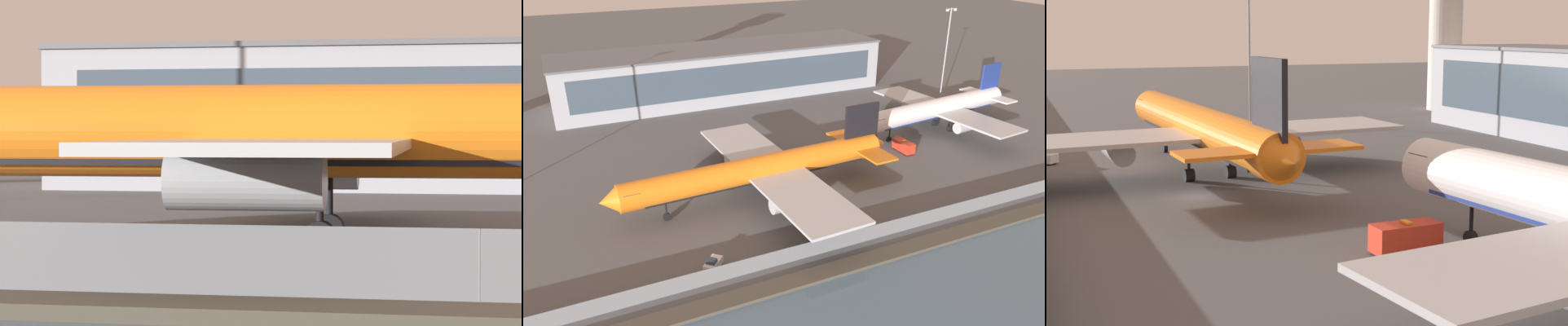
% 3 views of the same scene
% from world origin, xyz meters
% --- Properties ---
extents(ground_plane, '(500.00, 500.00, 0.00)m').
position_xyz_m(ground_plane, '(0.00, 0.00, 0.00)').
color(ground_plane, '#565659').
extents(cargo_jet_orange, '(52.56, 45.51, 14.03)m').
position_xyz_m(cargo_jet_orange, '(-10.17, 3.27, 5.35)').
color(cargo_jet_orange, orange).
rests_on(cargo_jet_orange, ground).
extents(ops_van, '(2.21, 5.24, 2.48)m').
position_xyz_m(ops_van, '(24.15, 9.65, 1.28)').
color(ops_van, red).
rests_on(ops_van, ground).
extents(apron_light_mast_apron_east, '(3.20, 0.40, 25.03)m').
position_xyz_m(apron_light_mast_apron_east, '(-53.67, 23.32, 13.83)').
color(apron_light_mast_apron_east, '#93969B').
rests_on(apron_light_mast_apron_east, ground).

